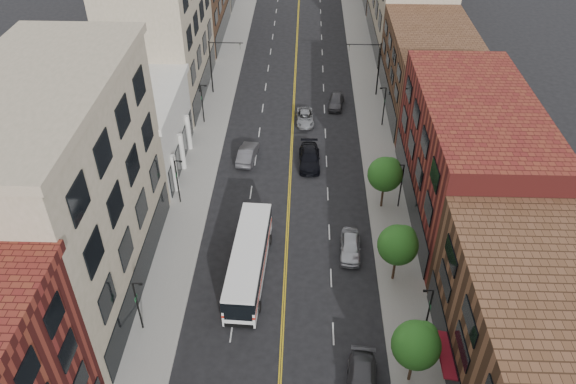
# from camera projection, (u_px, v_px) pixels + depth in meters

# --- Properties ---
(sidewalk_left) EXTENTS (4.00, 110.00, 0.15)m
(sidewalk_left) POSITION_uv_depth(u_px,v_px,m) (206.00, 144.00, 65.67)
(sidewalk_left) COLOR gray
(sidewalk_left) RESTS_ON ground
(sidewalk_right) EXTENTS (4.00, 110.00, 0.15)m
(sidewalk_right) POSITION_uv_depth(u_px,v_px,m) (378.00, 147.00, 65.16)
(sidewalk_right) COLOR gray
(sidewalk_right) RESTS_ON ground
(bldg_l_tanoffice) EXTENTS (10.00, 22.00, 18.00)m
(bldg_l_tanoffice) POSITION_uv_depth(u_px,v_px,m) (63.00, 199.00, 42.96)
(bldg_l_tanoffice) COLOR gray
(bldg_l_tanoffice) RESTS_ON ground
(bldg_l_white) EXTENTS (10.00, 14.00, 8.00)m
(bldg_l_white) POSITION_uv_depth(u_px,v_px,m) (133.00, 132.00, 60.29)
(bldg_l_white) COLOR silver
(bldg_l_white) RESTS_ON ground
(bldg_l_far_a) EXTENTS (10.00, 20.00, 18.00)m
(bldg_l_far_a) POSITION_uv_depth(u_px,v_px,m) (160.00, 28.00, 70.76)
(bldg_l_far_a) COLOR gray
(bldg_l_far_a) RESTS_ON ground
(bldg_r_mid) EXTENTS (10.00, 22.00, 12.00)m
(bldg_r_mid) POSITION_uv_depth(u_px,v_px,m) (469.00, 159.00, 52.64)
(bldg_r_mid) COLOR maroon
(bldg_r_mid) RESTS_ON ground
(bldg_r_far_a) EXTENTS (10.00, 20.00, 10.00)m
(bldg_r_far_a) POSITION_uv_depth(u_px,v_px,m) (430.00, 71.00, 69.93)
(bldg_r_far_a) COLOR brown
(bldg_r_far_a) RESTS_ON ground
(tree_r_1) EXTENTS (3.40, 3.40, 5.59)m
(tree_r_1) POSITION_uv_depth(u_px,v_px,m) (417.00, 343.00, 38.15)
(tree_r_1) COLOR black
(tree_r_1) RESTS_ON sidewalk_right
(tree_r_2) EXTENTS (3.40, 3.40, 5.59)m
(tree_r_2) POSITION_uv_depth(u_px,v_px,m) (399.00, 244.00, 46.09)
(tree_r_2) COLOR black
(tree_r_2) RESTS_ON sidewalk_right
(tree_r_3) EXTENTS (3.40, 3.40, 5.59)m
(tree_r_3) POSITION_uv_depth(u_px,v_px,m) (386.00, 173.00, 54.03)
(tree_r_3) COLOR black
(tree_r_3) RESTS_ON sidewalk_right
(lamp_l_1) EXTENTS (0.81, 0.55, 5.05)m
(lamp_l_1) POSITION_uv_depth(u_px,v_px,m) (138.00, 303.00, 42.49)
(lamp_l_1) COLOR black
(lamp_l_1) RESTS_ON sidewalk_left
(lamp_l_2) EXTENTS (0.81, 0.55, 5.05)m
(lamp_l_2) POSITION_uv_depth(u_px,v_px,m) (178.00, 179.00, 55.20)
(lamp_l_2) COLOR black
(lamp_l_2) RESTS_ON sidewalk_left
(lamp_l_3) EXTENTS (0.81, 0.55, 5.05)m
(lamp_l_3) POSITION_uv_depth(u_px,v_px,m) (203.00, 102.00, 67.91)
(lamp_l_3) COLOR black
(lamp_l_3) RESTS_ON sidewalk_left
(lamp_r_1) EXTENTS (0.81, 0.55, 5.05)m
(lamp_r_1) POSITION_uv_depth(u_px,v_px,m) (428.00, 311.00, 41.93)
(lamp_r_1) COLOR black
(lamp_r_1) RESTS_ON sidewalk_right
(lamp_r_2) EXTENTS (0.81, 0.55, 5.05)m
(lamp_r_2) POSITION_uv_depth(u_px,v_px,m) (401.00, 184.00, 54.64)
(lamp_r_2) COLOR black
(lamp_r_2) RESTS_ON sidewalk_right
(lamp_r_3) EXTENTS (0.81, 0.55, 5.05)m
(lamp_r_3) POSITION_uv_depth(u_px,v_px,m) (384.00, 104.00, 67.35)
(lamp_r_3) COLOR black
(lamp_r_3) RESTS_ON sidewalk_right
(signal_mast_left) EXTENTS (4.49, 0.18, 7.20)m
(signal_mast_left) POSITION_uv_depth(u_px,v_px,m) (216.00, 61.00, 73.23)
(signal_mast_left) COLOR black
(signal_mast_left) RESTS_ON sidewalk_left
(signal_mast_right) EXTENTS (4.49, 0.18, 7.20)m
(signal_mast_right) POSITION_uv_depth(u_px,v_px,m) (374.00, 63.00, 72.70)
(signal_mast_right) COLOR black
(signal_mast_right) RESTS_ON sidewalk_right
(city_bus) EXTENTS (3.40, 12.28, 3.13)m
(city_bus) POSITION_uv_depth(u_px,v_px,m) (249.00, 259.00, 47.94)
(city_bus) COLOR white
(city_bus) RESTS_ON ground
(car_parked_mid) EXTENTS (2.68, 5.46, 1.53)m
(car_parked_mid) POSITION_uv_depth(u_px,v_px,m) (362.00, 383.00, 39.55)
(car_parked_mid) COLOR #48474C
(car_parked_mid) RESTS_ON ground
(car_parked_far) EXTENTS (2.10, 4.73, 1.58)m
(car_parked_far) POSITION_uv_depth(u_px,v_px,m) (350.00, 246.00, 50.71)
(car_parked_far) COLOR #BBBCC3
(car_parked_far) RESTS_ON ground
(car_lane_behind) EXTENTS (2.26, 5.07, 1.62)m
(car_lane_behind) POSITION_uv_depth(u_px,v_px,m) (247.00, 153.00, 62.79)
(car_lane_behind) COLOR #4A494E
(car_lane_behind) RESTS_ON ground
(car_lane_a) EXTENTS (2.39, 5.67, 1.63)m
(car_lane_a) POSITION_uv_depth(u_px,v_px,m) (309.00, 158.00, 62.08)
(car_lane_a) COLOR black
(car_lane_a) RESTS_ON ground
(car_lane_b) EXTENTS (2.39, 4.80, 1.31)m
(car_lane_b) POSITION_uv_depth(u_px,v_px,m) (305.00, 117.00, 69.48)
(car_lane_b) COLOR #95989C
(car_lane_b) RESTS_ON ground
(car_lane_c) EXTENTS (2.37, 4.63, 1.51)m
(car_lane_c) POSITION_uv_depth(u_px,v_px,m) (336.00, 101.00, 72.61)
(car_lane_c) COLOR #4A494E
(car_lane_c) RESTS_ON ground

